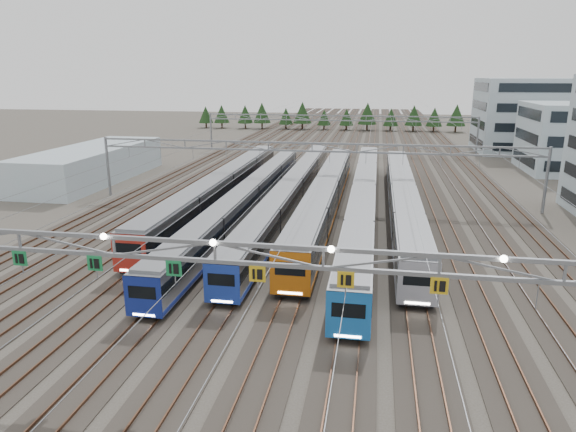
% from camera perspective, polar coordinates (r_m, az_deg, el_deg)
% --- Properties ---
extents(ground, '(400.00, 400.00, 0.00)m').
position_cam_1_polar(ground, '(29.94, -7.57, -17.29)').
color(ground, '#47423A').
rests_on(ground, ground).
extents(track_bed, '(54.00, 260.00, 5.42)m').
position_cam_1_polar(track_bed, '(125.05, 6.14, 8.66)').
color(track_bed, '#2D2823').
rests_on(track_bed, ground).
extents(train_a, '(2.96, 52.03, 3.86)m').
position_cam_1_polar(train_a, '(66.41, -7.26, 3.22)').
color(train_a, black).
rests_on(train_a, ground).
extents(train_b, '(2.62, 57.36, 3.40)m').
position_cam_1_polar(train_b, '(61.06, -4.42, 2.00)').
color(train_b, black).
rests_on(train_b, ground).
extents(train_c, '(2.65, 61.75, 3.45)m').
position_cam_1_polar(train_c, '(65.02, 0.52, 2.90)').
color(train_c, black).
rests_on(train_c, ground).
extents(train_d, '(3.03, 51.58, 3.95)m').
position_cam_1_polar(train_d, '(61.48, 4.21, 2.36)').
color(train_d, black).
rests_on(train_d, ground).
extents(train_e, '(2.79, 63.01, 3.63)m').
position_cam_1_polar(train_e, '(61.36, 8.41, 2.05)').
color(train_e, black).
rests_on(train_e, ground).
extents(train_f, '(2.92, 52.00, 3.80)m').
position_cam_1_polar(train_f, '(61.38, 12.61, 1.93)').
color(train_f, black).
rests_on(train_f, ground).
extents(gantry_near, '(56.36, 0.61, 8.08)m').
position_cam_1_polar(gantry_near, '(26.70, -8.28, -4.50)').
color(gantry_near, gray).
rests_on(gantry_near, ground).
extents(gantry_mid, '(56.36, 0.36, 8.00)m').
position_cam_1_polar(gantry_mid, '(65.16, 2.69, 6.85)').
color(gantry_mid, gray).
rests_on(gantry_mid, ground).
extents(gantry_far, '(56.36, 0.36, 8.00)m').
position_cam_1_polar(gantry_far, '(109.66, 5.68, 10.30)').
color(gantry_far, gray).
rests_on(gantry_far, ground).
extents(depot_bldg_mid, '(14.00, 16.00, 11.51)m').
position_cam_1_polar(depot_bldg_mid, '(99.85, 28.85, 7.61)').
color(depot_bldg_mid, '#ACC6CE').
rests_on(depot_bldg_mid, ground).
extents(depot_bldg_north, '(22.00, 18.00, 15.34)m').
position_cam_1_polar(depot_bldg_north, '(122.02, 25.56, 10.02)').
color(depot_bldg_north, '#ACC6CE').
rests_on(depot_bldg_north, ground).
extents(west_shed, '(10.00, 30.00, 5.12)m').
position_cam_1_polar(west_shed, '(86.39, -20.94, 5.42)').
color(west_shed, '#ACC6CE').
rests_on(west_shed, ground).
extents(treeline, '(87.50, 5.60, 7.02)m').
position_cam_1_polar(treeline, '(156.07, 5.45, 11.04)').
color(treeline, '#332114').
rests_on(treeline, ground).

